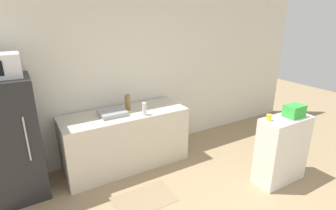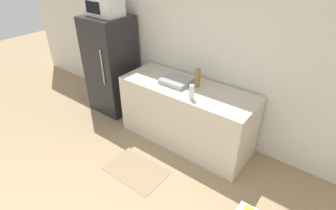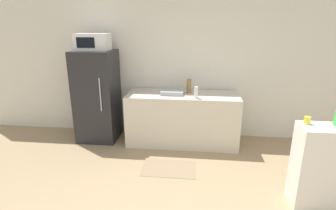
# 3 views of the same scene
# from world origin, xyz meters

# --- Properties ---
(wall_back) EXTENTS (8.00, 0.06, 2.60)m
(wall_back) POSITION_xyz_m (0.00, 3.01, 1.30)
(wall_back) COLOR silver
(wall_back) RESTS_ON ground_plane
(refrigerator) EXTENTS (0.67, 0.65, 1.56)m
(refrigerator) POSITION_xyz_m (-1.44, 2.62, 0.78)
(refrigerator) COLOR #232326
(refrigerator) RESTS_ON ground_plane
(microwave) EXTENTS (0.54, 0.33, 0.27)m
(microwave) POSITION_xyz_m (-1.44, 2.61, 1.70)
(microwave) COLOR white
(microwave) RESTS_ON refrigerator
(counter) EXTENTS (1.85, 0.70, 0.87)m
(counter) POSITION_xyz_m (0.05, 2.60, 0.43)
(counter) COLOR beige
(counter) RESTS_ON ground_plane
(sink_basin) EXTENTS (0.38, 0.33, 0.06)m
(sink_basin) POSITION_xyz_m (-0.13, 2.60, 0.90)
(sink_basin) COLOR #9EA3A8
(sink_basin) RESTS_ON counter
(bottle_tall) EXTENTS (0.08, 0.08, 0.24)m
(bottle_tall) POSITION_xyz_m (0.14, 2.69, 0.99)
(bottle_tall) COLOR olive
(bottle_tall) RESTS_ON counter
(bottle_short) EXTENTS (0.06, 0.06, 0.19)m
(bottle_short) POSITION_xyz_m (0.27, 2.36, 0.96)
(bottle_short) COLOR silver
(bottle_short) RESTS_ON counter
(shelf_cabinet) EXTENTS (0.74, 0.34, 0.95)m
(shelf_cabinet) POSITION_xyz_m (1.75, 1.11, 0.48)
(shelf_cabinet) COLOR white
(shelf_cabinet) RESTS_ON ground_plane
(jar) EXTENTS (0.07, 0.07, 0.08)m
(jar) POSITION_xyz_m (1.46, 1.17, 0.99)
(jar) COLOR yellow
(jar) RESTS_ON shelf_cabinet
(kitchen_rug) EXTENTS (0.77, 0.49, 0.01)m
(kitchen_rug) POSITION_xyz_m (-0.09, 1.69, 0.00)
(kitchen_rug) COLOR #937A5B
(kitchen_rug) RESTS_ON ground_plane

